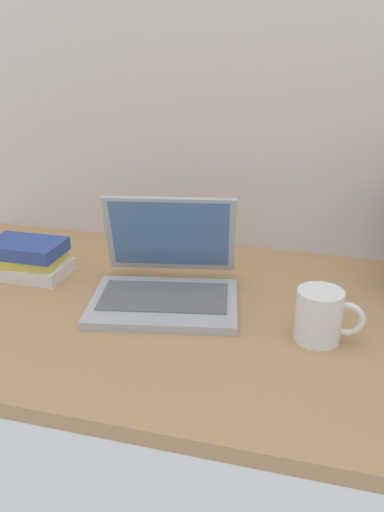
{
  "coord_description": "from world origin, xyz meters",
  "views": [
    {
      "loc": [
        0.19,
        -0.93,
        0.55
      ],
      "look_at": [
        -0.06,
        0.0,
        0.15
      ],
      "focal_mm": 36.09,
      "sensor_mm": 36.0,
      "label": 1
    }
  ],
  "objects": [
    {
      "name": "remote_control_near",
      "position": [
        -0.24,
        0.27,
        0.04
      ],
      "size": [
        0.06,
        0.16,
        0.02
      ],
      "color": "black",
      "rests_on": "desk"
    },
    {
      "name": "book_stack",
      "position": [
        -0.49,
        0.06,
        0.07
      ],
      "size": [
        0.19,
        0.13,
        0.09
      ],
      "color": "silver",
      "rests_on": "desk"
    },
    {
      "name": "desk",
      "position": [
        0.0,
        0.0,
        0.01
      ],
      "size": [
        1.6,
        0.76,
        0.03
      ],
      "color": "tan",
      "rests_on": "ground"
    },
    {
      "name": "coffee_mug",
      "position": [
        0.2,
        -0.06,
        0.08
      ],
      "size": [
        0.13,
        0.09,
        0.1
      ],
      "color": "white",
      "rests_on": "desk"
    },
    {
      "name": "laptop",
      "position": [
        -0.13,
        0.04,
        0.08
      ],
      "size": [
        0.35,
        0.34,
        0.21
      ],
      "color": "#B2B5BA",
      "rests_on": "desk"
    }
  ]
}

